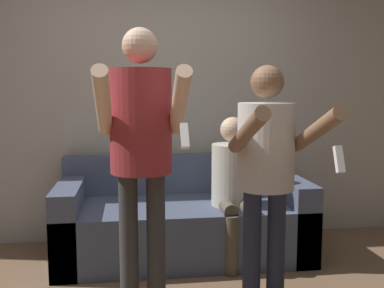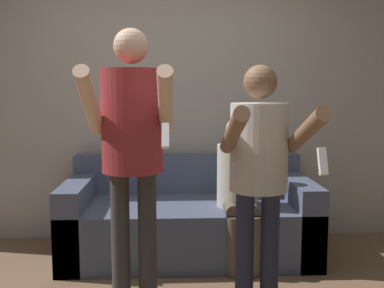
{
  "view_description": "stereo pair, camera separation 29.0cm",
  "coord_description": "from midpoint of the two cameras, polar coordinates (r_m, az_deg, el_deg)",
  "views": [
    {
      "loc": [
        -0.27,
        -2.43,
        1.39
      ],
      "look_at": [
        0.16,
        0.66,
        1.01
      ],
      "focal_mm": 42.0,
      "sensor_mm": 36.0,
      "label": 1
    },
    {
      "loc": [
        0.01,
        -2.46,
        1.39
      ],
      "look_at": [
        0.16,
        0.66,
        1.01
      ],
      "focal_mm": 42.0,
      "sensor_mm": 36.0,
      "label": 2
    }
  ],
  "objects": [
    {
      "name": "person_standing_left",
      "position": [
        2.57,
        -9.7,
        0.28
      ],
      "size": [
        0.47,
        0.66,
        1.73
      ],
      "color": "#383838",
      "rests_on": "ground_plane"
    },
    {
      "name": "person_standing_right",
      "position": [
        2.66,
        6.42,
        -2.45
      ],
      "size": [
        0.46,
        0.76,
        1.53
      ],
      "color": "#282D47",
      "rests_on": "ground_plane"
    },
    {
      "name": "person_seated",
      "position": [
        3.6,
        3.02,
        -4.87
      ],
      "size": [
        0.33,
        0.54,
        1.17
      ],
      "color": "brown",
      "rests_on": "ground_plane"
    },
    {
      "name": "wall_back",
      "position": [
        4.18,
        -6.18,
        6.32
      ],
      "size": [
        6.4,
        0.06,
        2.7
      ],
      "color": "#B7B2A8",
      "rests_on": "ground_plane"
    },
    {
      "name": "couch",
      "position": [
        3.85,
        -3.39,
        -9.79
      ],
      "size": [
        2.04,
        0.94,
        0.8
      ],
      "color": "#4C5670",
      "rests_on": "ground_plane"
    }
  ]
}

